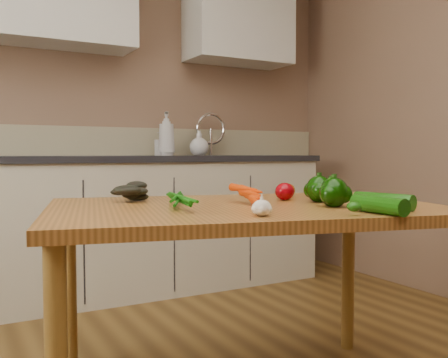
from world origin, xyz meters
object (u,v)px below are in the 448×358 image
at_px(carrot_bunch, 228,196).
at_px(pepper_a, 319,189).
at_px(tomato_a, 285,191).
at_px(tomato_b, 287,190).
at_px(zucchini_a, 383,201).
at_px(garlic_bulb, 262,208).
at_px(leafy_greens, 131,189).
at_px(pepper_b, 331,190).
at_px(pepper_c, 334,192).
at_px(table, 245,227).
at_px(soap_bottle_c, 199,143).
at_px(soap_bottle_a, 166,134).
at_px(tomato_c, 327,189).
at_px(soap_bottle_b, 162,144).
at_px(zucchini_b, 379,205).

relative_size(carrot_bunch, pepper_a, 2.57).
height_order(pepper_a, tomato_a, pepper_a).
height_order(tomato_b, zucchini_a, tomato_b).
distance_m(garlic_bulb, pepper_a, 0.49).
relative_size(leafy_greens, garlic_bulb, 3.39).
relative_size(pepper_a, pepper_b, 1.18).
height_order(garlic_bulb, tomato_a, tomato_a).
bearing_deg(pepper_c, table, 138.47).
bearing_deg(soap_bottle_c, soap_bottle_a, 18.79).
bearing_deg(pepper_a, pepper_c, -112.11).
distance_m(table, leafy_greens, 0.47).
bearing_deg(soap_bottle_a, carrot_bunch, -89.67).
relative_size(pepper_c, tomato_c, 1.30).
relative_size(soap_bottle_c, pepper_c, 1.79).
bearing_deg(soap_bottle_c, carrot_bunch, 79.03).
height_order(soap_bottle_a, zucchini_a, soap_bottle_a).
distance_m(soap_bottle_b, leafy_greens, 1.64).
distance_m(carrot_bunch, tomato_a, 0.30).
bearing_deg(carrot_bunch, soap_bottle_c, 81.09).
xyz_separation_m(table, pepper_a, (0.30, -0.05, 0.13)).
distance_m(leafy_greens, tomato_a, 0.60).
height_order(leafy_greens, pepper_a, pepper_a).
distance_m(carrot_bunch, pepper_b, 0.44).
height_order(soap_bottle_c, leafy_greens, soap_bottle_c).
relative_size(table, leafy_greens, 7.87).
height_order(tomato_c, zucchini_a, tomato_c).
relative_size(soap_bottle_b, zucchini_a, 0.81).
xyz_separation_m(soap_bottle_c, pepper_c, (-0.43, -1.95, -0.21)).
relative_size(soap_bottle_c, pepper_a, 1.81).
distance_m(carrot_bunch, tomato_c, 0.51).
bearing_deg(tomato_c, carrot_bunch, -171.65).
distance_m(soap_bottle_b, zucchini_a, 2.14).
height_order(soap_bottle_a, pepper_a, soap_bottle_a).
bearing_deg(pepper_a, table, 170.62).
xyz_separation_m(soap_bottle_a, pepper_c, (-0.16, -1.92, -0.27)).
distance_m(soap_bottle_b, soap_bottle_c, 0.28).
height_order(table, pepper_b, pepper_b).
distance_m(carrot_bunch, tomato_b, 0.41).
height_order(table, tomato_c, tomato_c).
xyz_separation_m(soap_bottle_c, leafy_greens, (-0.98, -1.43, -0.21)).
bearing_deg(tomato_b, zucchini_b, -98.16).
bearing_deg(soap_bottle_a, garlic_bulb, -89.01).
bearing_deg(soap_bottle_c, pepper_c, 89.34).
xyz_separation_m(leafy_greens, tomato_a, (0.54, -0.25, -0.01)).
xyz_separation_m(soap_bottle_b, leafy_greens, (-0.71, -1.47, -0.20)).
xyz_separation_m(soap_bottle_a, pepper_b, (-0.02, -1.74, -0.28)).
bearing_deg(tomato_c, zucchini_a, -104.94).
xyz_separation_m(soap_bottle_b, pepper_c, (-0.15, -1.99, -0.20)).
relative_size(soap_bottle_c, leafy_greens, 0.92).
height_order(pepper_a, tomato_b, pepper_a).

